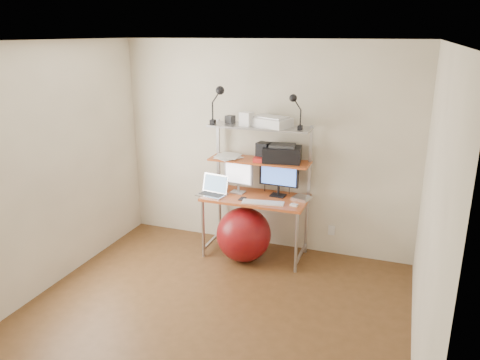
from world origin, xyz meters
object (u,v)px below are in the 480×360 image
object	(u,v)px
monitor_black	(279,176)
exercise_ball	(244,235)
laptop	(214,190)
monitor_silver	(238,175)
printer	(282,154)

from	to	relation	value
monitor_black	exercise_ball	xyz separation A→B (m)	(-0.32, -0.30, -0.66)
monitor_black	laptop	distance (m)	0.78
monitor_silver	monitor_black	world-z (taller)	monitor_black
printer	exercise_ball	bearing A→B (deg)	-146.37
monitor_black	exercise_ball	bearing A→B (deg)	-133.66
monitor_black	laptop	bearing A→B (deg)	-159.80
monitor_silver	exercise_ball	bearing A→B (deg)	-52.43
monitor_silver	exercise_ball	distance (m)	0.70
monitor_silver	exercise_ball	size ratio (longest dim) A/B	0.62
printer	exercise_ball	world-z (taller)	printer
monitor_black	printer	distance (m)	0.27
laptop	exercise_ball	distance (m)	0.63
monitor_silver	monitor_black	bearing A→B (deg)	11.27
monitor_black	printer	bearing A→B (deg)	33.06
monitor_black	laptop	size ratio (longest dim) A/B	1.27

